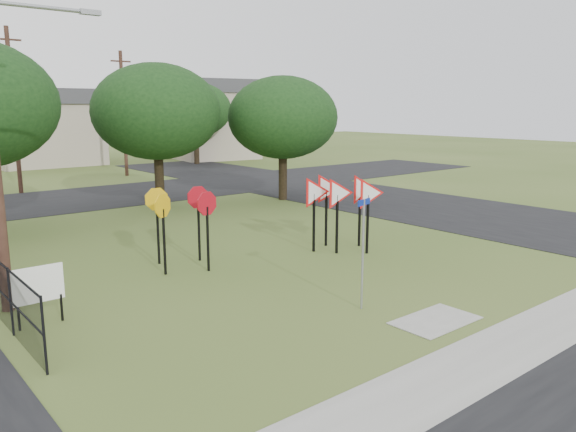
% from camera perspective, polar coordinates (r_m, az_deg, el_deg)
% --- Properties ---
extents(ground, '(140.00, 140.00, 0.00)m').
position_cam_1_polar(ground, '(14.78, 7.14, -7.88)').
color(ground, '#3F5620').
extents(sidewalk, '(30.00, 1.60, 0.02)m').
position_cam_1_polar(sidewalk, '(12.48, 21.59, -12.21)').
color(sidewalk, gray).
rests_on(sidewalk, ground).
extents(planting_strip, '(30.00, 0.80, 0.02)m').
position_cam_1_polar(planting_strip, '(12.02, 26.72, -13.56)').
color(planting_strip, '#3F5620').
rests_on(planting_strip, ground).
extents(street_right, '(8.00, 50.00, 0.02)m').
position_cam_1_polar(street_right, '(29.98, 9.07, 1.76)').
color(street_right, black).
rests_on(street_right, ground).
extents(street_far, '(60.00, 8.00, 0.02)m').
position_cam_1_polar(street_far, '(31.63, -20.16, 1.70)').
color(street_far, black).
rests_on(street_far, ground).
extents(curb_pad, '(2.00, 1.20, 0.02)m').
position_cam_1_polar(curb_pad, '(13.35, 14.75, -10.24)').
color(curb_pad, gray).
rests_on(curb_pad, ground).
extents(street_name_sign, '(0.54, 0.15, 2.67)m').
position_cam_1_polar(street_name_sign, '(13.32, 7.62, -3.04)').
color(street_name_sign, gray).
rests_on(street_name_sign, ground).
extents(stop_sign_cluster, '(2.24, 1.81, 2.39)m').
position_cam_1_polar(stop_sign_cluster, '(16.94, -10.78, 0.66)').
color(stop_sign_cluster, black).
rests_on(stop_sign_cluster, ground).
extents(yield_sign_cluster, '(2.85, 2.22, 2.57)m').
position_cam_1_polar(yield_sign_cluster, '(18.77, 5.45, 2.14)').
color(yield_sign_cluster, black).
rests_on(yield_sign_cluster, ground).
extents(info_board, '(1.09, 0.05, 1.36)m').
position_cam_1_polar(info_board, '(13.53, -24.03, -6.54)').
color(info_board, black).
rests_on(info_board, ground).
extents(far_pole_a, '(1.40, 0.24, 9.00)m').
position_cam_1_polar(far_pole_a, '(34.54, -26.10, 9.65)').
color(far_pole_a, '#472C20').
rests_on(far_pole_a, ground).
extents(far_pole_b, '(1.40, 0.24, 8.50)m').
position_cam_1_polar(far_pole_b, '(40.91, -16.36, 10.01)').
color(far_pole_b, '#472C20').
rests_on(far_pole_b, ground).
extents(house_mid, '(8.40, 8.40, 6.20)m').
position_cam_1_polar(house_mid, '(51.58, -23.71, 8.32)').
color(house_mid, '#B4A691').
rests_on(house_mid, ground).
extents(house_right, '(8.30, 8.30, 7.20)m').
position_cam_1_polar(house_right, '(53.60, -7.80, 9.74)').
color(house_right, '#B4A691').
rests_on(house_right, ground).
extents(tree_near_mid, '(6.00, 6.00, 6.80)m').
position_cam_1_polar(tree_near_mid, '(27.43, -13.22, 10.27)').
color(tree_near_mid, black).
rests_on(tree_near_mid, ground).
extents(tree_near_right, '(5.60, 5.60, 6.33)m').
position_cam_1_polar(tree_near_right, '(29.00, -0.54, 9.96)').
color(tree_near_right, black).
rests_on(tree_near_right, ground).
extents(tree_far_right, '(6.00, 6.00, 6.80)m').
position_cam_1_polar(tree_far_right, '(48.10, -9.40, 10.62)').
color(tree_far_right, black).
rests_on(tree_far_right, ground).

